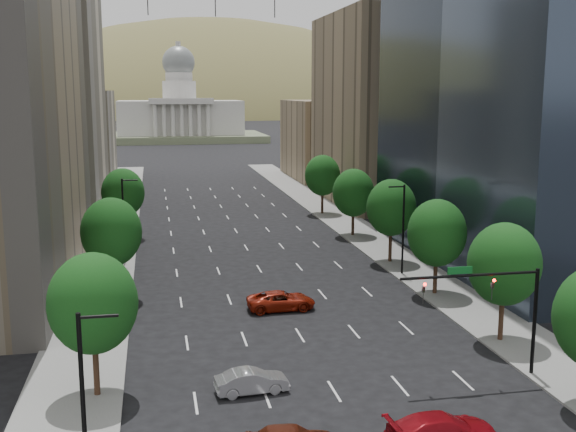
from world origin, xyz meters
TOP-DOWN VIEW (x-y plane):
  - sidewalk_left at (-15.50, 60.00)m, footprint 6.00×200.00m
  - sidewalk_right at (15.50, 60.00)m, footprint 6.00×200.00m
  - midrise_cream_left at (-25.00, 103.00)m, footprint 14.00×30.00m
  - filler_left at (-25.00, 136.00)m, footprint 14.00×26.00m
  - parking_tan_right at (25.00, 100.00)m, footprint 14.00×30.00m
  - filler_right at (25.00, 133.00)m, footprint 14.00×26.00m
  - tree_right_1 at (14.00, 36.00)m, footprint 5.20×5.20m
  - tree_right_2 at (14.00, 48.00)m, footprint 5.20×5.20m
  - tree_right_3 at (14.00, 60.00)m, footprint 5.20×5.20m
  - tree_right_4 at (14.00, 74.00)m, footprint 5.20×5.20m
  - tree_right_5 at (14.00, 90.00)m, footprint 5.20×5.20m
  - tree_left_0 at (-14.00, 32.00)m, footprint 5.20×5.20m
  - tree_left_1 at (-14.00, 52.00)m, footprint 5.20×5.20m
  - tree_left_2 at (-14.00, 78.00)m, footprint 5.20×5.20m
  - streetlight_rn at (13.44, 55.00)m, footprint 1.70×0.20m
  - streetlight_ls at (-13.44, 20.00)m, footprint 1.70×0.20m
  - streetlight_ln at (-13.44, 65.00)m, footprint 1.70×0.20m
  - traffic_signal at (10.53, 30.00)m, footprint 9.12×0.40m
  - capitol at (0.00, 249.71)m, footprint 60.00×40.00m
  - foothills at (34.67, 599.39)m, footprint 720.00×413.00m
  - car_red_near at (3.71, 22.61)m, footprint 6.00×2.75m
  - car_silver at (-4.91, 30.76)m, footprint 4.54×1.93m
  - car_red_far at (-0.25, 46.30)m, footprint 5.75×2.82m

SIDE VIEW (x-z plane):
  - foothills at x=34.67m, z-range -169.28..93.72m
  - sidewalk_left at x=-15.50m, z-range 0.00..0.15m
  - sidewalk_right at x=15.50m, z-range 0.00..0.15m
  - car_silver at x=-4.91m, z-range 0.00..1.46m
  - car_red_far at x=-0.25m, z-range 0.00..1.57m
  - car_red_near at x=3.71m, z-range 0.00..1.70m
  - streetlight_rn at x=13.44m, z-range 0.34..9.34m
  - streetlight_ls at x=-13.44m, z-range 0.34..9.34m
  - streetlight_ln at x=-13.44m, z-range 0.34..9.34m
  - traffic_signal at x=10.53m, z-range 1.49..8.86m
  - tree_right_4 at x=14.00m, z-range 1.23..9.69m
  - tree_right_2 at x=14.00m, z-range 1.30..9.91m
  - tree_left_2 at x=-14.00m, z-range 1.34..10.02m
  - tree_right_1 at x=14.00m, z-range 1.37..10.12m
  - tree_right_5 at x=14.00m, z-range 1.37..10.12m
  - tree_left_0 at x=-14.00m, z-range 1.37..10.12m
  - tree_right_3 at x=14.00m, z-range 1.44..10.34m
  - tree_left_1 at x=-14.00m, z-range 1.48..10.45m
  - filler_right at x=25.00m, z-range 0.00..16.00m
  - capitol at x=0.00m, z-range -9.02..26.18m
  - filler_left at x=-25.00m, z-range 0.00..18.00m
  - parking_tan_right at x=25.00m, z-range 0.00..30.00m
  - midrise_cream_left at x=-25.00m, z-range 0.00..35.00m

